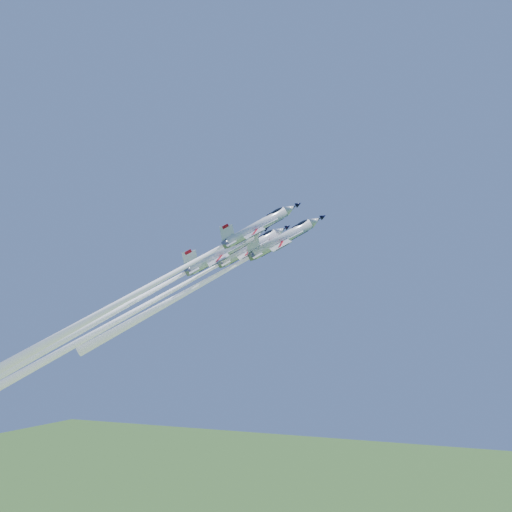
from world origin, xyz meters
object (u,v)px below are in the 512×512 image
at_px(jet_lead, 211,279).
at_px(jet_slot, 113,313).
at_px(jet_left, 152,302).
at_px(jet_right, 157,282).

height_order(jet_lead, jet_slot, jet_lead).
height_order(jet_left, jet_slot, jet_left).
height_order(jet_lead, jet_left, jet_lead).
relative_size(jet_left, jet_slot, 0.94).
bearing_deg(jet_lead, jet_left, -121.43).
xyz_separation_m(jet_left, jet_slot, (-3.45, -7.72, -2.38)).
xyz_separation_m(jet_left, jet_right, (7.47, -9.68, 2.90)).
xyz_separation_m(jet_lead, jet_left, (-13.11, -0.33, -4.20)).
bearing_deg(jet_left, jet_lead, 58.57).
bearing_deg(jet_left, jet_right, 4.78).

